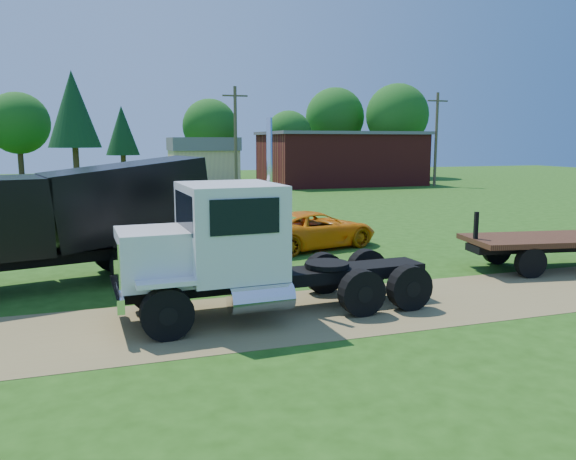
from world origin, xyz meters
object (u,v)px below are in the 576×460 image
object	(u,v)px
white_semi_tractor	(234,250)
spectator_a	(179,279)
orange_pickup	(314,229)
black_dump_truck	(73,215)

from	to	relation	value
white_semi_tractor	spectator_a	xyz separation A→B (m)	(-1.31, 0.62, -0.80)
spectator_a	white_semi_tractor	bearing A→B (deg)	-33.61
orange_pickup	spectator_a	bearing A→B (deg)	123.34
white_semi_tractor	orange_pickup	bearing A→B (deg)	54.39
black_dump_truck	orange_pickup	world-z (taller)	black_dump_truck
white_semi_tractor	black_dump_truck	xyz separation A→B (m)	(-3.96, 4.84, 0.43)
black_dump_truck	spectator_a	world-z (taller)	black_dump_truck
white_semi_tractor	black_dump_truck	bearing A→B (deg)	126.55
white_semi_tractor	black_dump_truck	size ratio (longest dim) A/B	0.91
black_dump_truck	spectator_a	bearing A→B (deg)	-70.94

